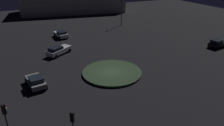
% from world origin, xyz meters
% --- Properties ---
extents(ground_plane, '(116.13, 116.13, 0.00)m').
position_xyz_m(ground_plane, '(0.00, 0.00, 0.00)').
color(ground_plane, black).
extents(roundabout_island, '(8.38, 8.38, 0.30)m').
position_xyz_m(roundabout_island, '(0.00, 0.00, 0.15)').
color(roundabout_island, '#263823').
rests_on(roundabout_island, ground_plane).
extents(car_black, '(4.34, 2.49, 1.51)m').
position_xyz_m(car_black, '(-22.65, -1.84, 0.78)').
color(car_black, black).
rests_on(car_black, ground_plane).
extents(car_silver, '(4.77, 4.07, 1.54)m').
position_xyz_m(car_silver, '(5.37, -10.31, 0.80)').
color(car_silver, silver).
rests_on(car_silver, ground_plane).
extents(car_white, '(2.56, 4.20, 1.48)m').
position_xyz_m(car_white, '(2.86, -19.87, 0.77)').
color(car_white, white).
rests_on(car_white, ground_plane).
extents(car_grey, '(2.44, 4.01, 1.44)m').
position_xyz_m(car_grey, '(10.19, -0.59, 0.75)').
color(car_grey, slate).
rests_on(car_grey, ground_plane).
extents(traffic_light_northeast, '(0.40, 0.37, 4.09)m').
position_xyz_m(traffic_light_northeast, '(13.24, 8.74, 2.91)').
color(traffic_light_northeast, '#2D2D2D').
rests_on(traffic_light_northeast, ground_plane).
extents(traffic_light_northeast_near, '(0.37, 0.39, 3.70)m').
position_xyz_m(traffic_light_northeast_near, '(8.51, 11.36, 2.65)').
color(traffic_light_northeast_near, '#2D2D2D').
rests_on(traffic_light_northeast_near, ground_plane).
extents(streetlamp_southwest, '(0.50, 0.50, 7.44)m').
position_xyz_m(streetlamp_southwest, '(-13.38, -23.77, 4.82)').
color(streetlamp_southwest, '#4C4C51').
rests_on(streetlamp_southwest, ground_plane).
extents(store_building, '(33.77, 18.42, 6.80)m').
position_xyz_m(store_building, '(-7.35, -47.36, 3.40)').
color(store_building, '#ADA893').
rests_on(store_building, ground_plane).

